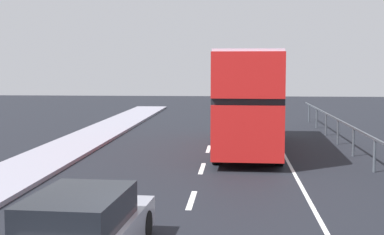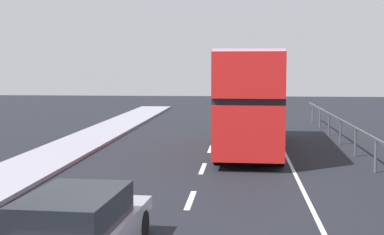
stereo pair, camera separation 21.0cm
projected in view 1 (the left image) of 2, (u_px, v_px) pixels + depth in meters
lane_paint_markings at (260, 182)px, 17.83m from camera, size 3.35×46.00×0.01m
double_decker_bus_red at (249, 98)px, 24.42m from camera, size 2.90×10.87×4.27m
hatchback_car_near at (82, 231)px, 10.22m from camera, size 2.02×4.64×1.40m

